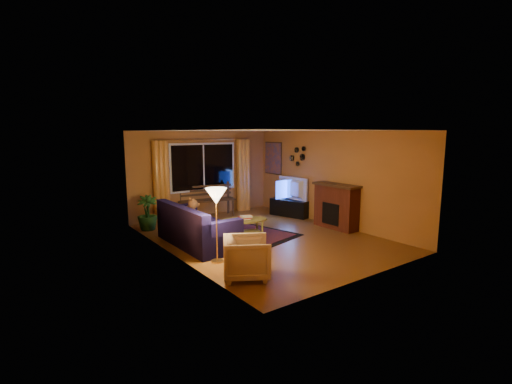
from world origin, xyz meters
TOP-DOWN VIEW (x-y plane):
  - floor at (0.00, 0.00)m, footprint 4.50×6.00m
  - ceiling at (0.00, 0.00)m, footprint 4.50×6.00m
  - wall_back at (0.00, 3.01)m, footprint 4.50×0.02m
  - wall_left at (-2.26, 0.00)m, footprint 0.02×6.00m
  - wall_right at (2.26, 0.00)m, footprint 0.02×6.00m
  - window at (0.00, 2.94)m, footprint 2.00×0.02m
  - curtain_rod at (0.00, 2.90)m, footprint 3.20×0.03m
  - curtain_left at (-1.35, 2.88)m, footprint 0.36×0.36m
  - curtain_right at (1.35, 2.88)m, footprint 0.36×0.36m
  - bench at (-0.05, 2.69)m, footprint 1.71×0.78m
  - potted_plant at (-1.98, 2.28)m, footprint 0.62×0.62m
  - sofa at (-1.52, 0.41)m, footprint 0.98×2.24m
  - dog at (-1.47, 0.91)m, footprint 0.37×0.49m
  - armchair at (-1.71, -1.80)m, footprint 1.00×1.02m
  - floor_lamp at (-1.74, -0.84)m, footprint 0.31×0.31m
  - rug at (-0.24, 0.67)m, footprint 2.31×3.02m
  - coffee_table at (-0.36, 0.32)m, footprint 1.48×1.48m
  - tv_console at (2.00, 1.36)m, footprint 0.72×1.26m
  - television at (2.00, 1.36)m, footprint 0.22×1.15m
  - fireplace at (2.05, -0.40)m, footprint 0.40×1.20m
  - mirror_cluster at (2.21, 1.30)m, footprint 0.06×0.60m
  - painting at (2.22, 2.45)m, footprint 0.04×0.76m

SIDE VIEW (x-z plane):
  - floor at x=0.00m, z-range -0.02..0.00m
  - rug at x=-0.24m, z-range 0.00..0.02m
  - coffee_table at x=-0.36m, z-range 0.00..0.43m
  - bench at x=-0.05m, z-range 0.00..0.50m
  - tv_console at x=2.00m, z-range 0.00..0.50m
  - armchair at x=-1.71m, z-range 0.00..0.78m
  - potted_plant at x=-1.98m, z-range 0.00..0.88m
  - sofa at x=-1.52m, z-range 0.00..0.90m
  - fireplace at x=2.05m, z-range 0.00..1.10m
  - dog at x=-1.47m, z-range 0.45..0.96m
  - floor_lamp at x=-1.74m, z-range 0.00..1.43m
  - television at x=2.00m, z-range 0.50..1.16m
  - curtain_left at x=-1.35m, z-range 0.00..2.24m
  - curtain_right at x=1.35m, z-range 0.00..2.24m
  - wall_back at x=0.00m, z-range 0.00..2.50m
  - wall_left at x=-2.26m, z-range 0.00..2.50m
  - wall_right at x=2.26m, z-range 0.00..2.50m
  - window at x=0.00m, z-range 0.80..2.10m
  - painting at x=2.22m, z-range 1.17..2.13m
  - mirror_cluster at x=2.21m, z-range 1.52..2.08m
  - curtain_rod at x=0.00m, z-range 2.23..2.27m
  - ceiling at x=0.00m, z-range 2.50..2.52m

